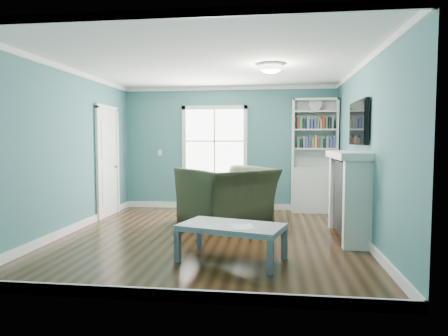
# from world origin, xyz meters

# --- Properties ---
(floor) EXTENTS (5.00, 5.00, 0.00)m
(floor) POSITION_xyz_m (0.00, 0.00, 0.00)
(floor) COLOR black
(floor) RESTS_ON ground
(room_walls) EXTENTS (5.00, 5.00, 5.00)m
(room_walls) POSITION_xyz_m (0.00, 0.00, 1.58)
(room_walls) COLOR #3E6D74
(room_walls) RESTS_ON ground
(trim) EXTENTS (4.50, 5.00, 2.60)m
(trim) POSITION_xyz_m (0.00, 0.00, 1.24)
(trim) COLOR white
(trim) RESTS_ON ground
(window) EXTENTS (1.40, 0.06, 1.50)m
(window) POSITION_xyz_m (-0.30, 2.49, 1.45)
(window) COLOR white
(window) RESTS_ON room_walls
(bookshelf) EXTENTS (0.90, 0.35, 2.31)m
(bookshelf) POSITION_xyz_m (1.77, 2.30, 0.92)
(bookshelf) COLOR silver
(bookshelf) RESTS_ON ground
(fireplace) EXTENTS (0.44, 1.58, 1.30)m
(fireplace) POSITION_xyz_m (2.08, 0.20, 0.64)
(fireplace) COLOR black
(fireplace) RESTS_ON ground
(tv) EXTENTS (0.06, 1.10, 0.65)m
(tv) POSITION_xyz_m (2.20, 0.20, 1.72)
(tv) COLOR black
(tv) RESTS_ON fireplace
(door) EXTENTS (0.12, 0.98, 2.17)m
(door) POSITION_xyz_m (-2.22, 1.40, 1.07)
(door) COLOR silver
(door) RESTS_ON ground
(ceiling_fixture) EXTENTS (0.38, 0.38, 0.15)m
(ceiling_fixture) POSITION_xyz_m (0.90, 0.10, 2.55)
(ceiling_fixture) COLOR white
(ceiling_fixture) RESTS_ON room_walls
(light_switch) EXTENTS (0.08, 0.01, 0.12)m
(light_switch) POSITION_xyz_m (-1.50, 2.48, 1.20)
(light_switch) COLOR white
(light_switch) RESTS_ON room_walls
(recliner) EXTENTS (1.74, 1.74, 1.30)m
(recliner) POSITION_xyz_m (0.13, 1.19, 0.65)
(recliner) COLOR black
(recliner) RESTS_ON ground
(coffee_table) EXTENTS (1.37, 0.98, 0.45)m
(coffee_table) POSITION_xyz_m (0.45, -1.17, 0.39)
(coffee_table) COLOR #505560
(coffee_table) RESTS_ON ground
(paper_sheet) EXTENTS (0.32, 0.36, 0.00)m
(paper_sheet) POSITION_xyz_m (0.60, -1.30, 0.45)
(paper_sheet) COLOR white
(paper_sheet) RESTS_ON coffee_table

